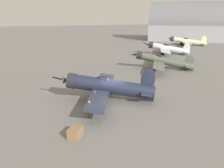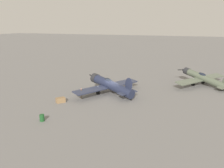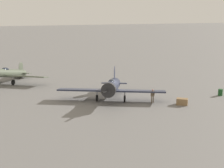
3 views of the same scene
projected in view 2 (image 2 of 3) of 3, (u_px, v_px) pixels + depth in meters
The scene contains 6 objects.
ground_plane at pixel (112, 95), 39.99m from camera, with size 400.00×400.00×0.00m, color slate.
airplane_foreground at pixel (110, 85), 39.97m from camera, with size 10.06×12.45×3.52m.
airplane_mid_apron at pixel (204, 78), 45.24m from camera, with size 9.94×11.85×3.05m.
ground_crew_mechanic at pixel (81, 92), 37.67m from camera, with size 0.39×0.59×1.65m.
equipment_crate at pixel (61, 100), 35.96m from camera, with size 1.39×1.49×0.75m.
fuel_drum at pixel (42, 118), 29.08m from camera, with size 0.60×0.60×0.83m.
Camera 2 is at (-14.39, 35.59, 11.33)m, focal length 39.26 mm.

